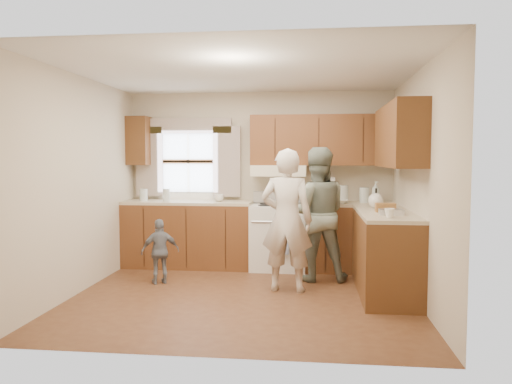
# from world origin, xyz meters

# --- Properties ---
(room) EXTENTS (3.80, 3.80, 3.80)m
(room) POSITION_xyz_m (0.00, 0.00, 1.25)
(room) COLOR #4B2817
(room) RESTS_ON ground
(kitchen_fixtures) EXTENTS (3.80, 2.25, 2.15)m
(kitchen_fixtures) POSITION_xyz_m (0.61, 1.08, 0.84)
(kitchen_fixtures) COLOR #42200E
(kitchen_fixtures) RESTS_ON ground
(stove) EXTENTS (0.76, 0.67, 1.07)m
(stove) POSITION_xyz_m (0.30, 1.44, 0.47)
(stove) COLOR silver
(stove) RESTS_ON ground
(woman_left) EXTENTS (0.65, 0.47, 1.66)m
(woman_left) POSITION_xyz_m (0.47, 0.28, 0.83)
(woman_left) COLOR beige
(woman_left) RESTS_ON ground
(woman_right) EXTENTS (0.88, 0.71, 1.69)m
(woman_right) POSITION_xyz_m (0.82, 0.85, 0.84)
(woman_right) COLOR #2B4436
(woman_right) RESTS_ON ground
(child) EXTENTS (0.51, 0.39, 0.80)m
(child) POSITION_xyz_m (-1.10, 0.45, 0.40)
(child) COLOR slate
(child) RESTS_ON ground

